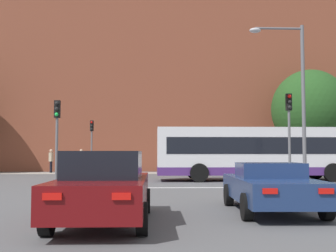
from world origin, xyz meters
name	(u,v)px	position (x,y,z in m)	size (l,w,h in m)	color
stop_line_strip	(176,188)	(0.00, 16.66, 0.00)	(8.13, 0.30, 0.01)	silver
far_pavement	(166,173)	(0.00, 30.29, 0.01)	(69.04, 2.50, 0.01)	#A09B91
brick_civic_building	(132,67)	(-3.11, 39.44, 10.10)	(46.52, 13.58, 25.35)	brown
car_saloon_left	(104,187)	(-2.14, 7.29, 0.80)	(2.03, 4.85, 1.60)	#600C0F
car_roadster_right	(271,187)	(2.08, 8.86, 0.66)	(2.16, 4.56, 1.29)	navy
bus_crossing_lead	(260,152)	(5.02, 21.32, 1.58)	(11.63, 2.72, 2.95)	silver
traffic_light_near_left	(57,128)	(-5.42, 17.07, 2.67)	(0.26, 0.31, 3.96)	slate
traffic_light_far_left	(92,138)	(-5.67, 29.85, 2.71)	(0.26, 0.31, 4.01)	slate
traffic_light_near_right	(289,124)	(5.42, 17.41, 2.93)	(0.26, 0.31, 4.37)	slate
street_lamp_junction	(294,87)	(5.14, 15.87, 4.44)	(2.44, 0.36, 7.21)	slate
pedestrian_waiting	(51,159)	(-9.00, 31.11, 1.10)	(0.29, 0.43, 1.84)	black
pedestrian_walking_east	(81,159)	(-6.56, 30.57, 1.09)	(0.43, 0.45, 1.84)	#333851
pedestrian_walking_west	(284,159)	(9.50, 31.14, 1.04)	(0.45, 0.36, 1.77)	brown
tree_by_building	(310,109)	(11.24, 30.00, 4.94)	(5.92, 5.92, 8.05)	#4C3823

